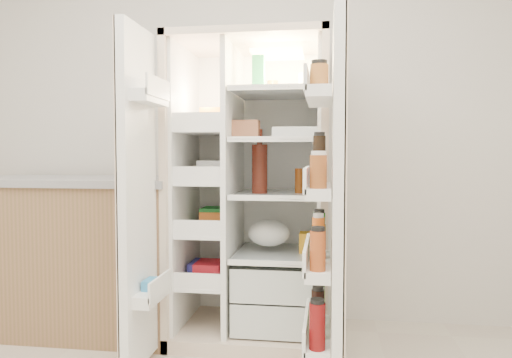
# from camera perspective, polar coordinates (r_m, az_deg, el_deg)

# --- Properties ---
(wall_back) EXTENTS (4.00, 0.02, 2.70)m
(wall_back) POSITION_cam_1_polar(r_m,az_deg,el_deg) (3.34, -1.45, 6.92)
(wall_back) COLOR silver
(wall_back) RESTS_ON floor
(refrigerator) EXTENTS (0.92, 0.70, 1.80)m
(refrigerator) POSITION_cam_1_polar(r_m,az_deg,el_deg) (3.00, -0.05, -4.26)
(refrigerator) COLOR beige
(refrigerator) RESTS_ON floor
(freezer_door) EXTENTS (0.15, 0.40, 1.72)m
(freezer_door) POSITION_cam_1_polar(r_m,az_deg,el_deg) (2.53, -13.70, -2.29)
(freezer_door) COLOR white
(freezer_door) RESTS_ON floor
(fridge_door) EXTENTS (0.17, 0.58, 1.72)m
(fridge_door) POSITION_cam_1_polar(r_m,az_deg,el_deg) (2.26, 9.09, -3.30)
(fridge_door) COLOR white
(fridge_door) RESTS_ON floor
(kitchen_counter) EXTENTS (1.34, 0.71, 0.97)m
(kitchen_counter) POSITION_cam_1_polar(r_m,az_deg,el_deg) (3.33, -19.93, -8.16)
(kitchen_counter) COLOR #896244
(kitchen_counter) RESTS_ON floor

